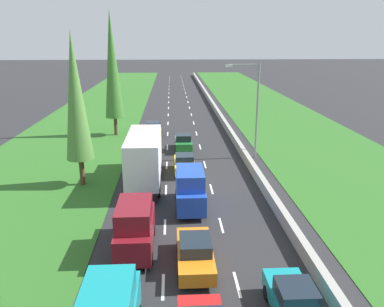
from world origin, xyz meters
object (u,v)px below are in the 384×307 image
white_box_truck_left_lane (145,157)px  teal_hatchback_right_lane (293,301)px  silver_hatchback_left_lane (151,142)px  green_hatchback_centre_lane (183,142)px  blue_van_centre_lane (190,189)px  poplar_tree_third (112,65)px  black_sedan_left_lane (153,129)px  maroon_van_left_lane (135,227)px  poplar_tree_second (76,98)px  street_light_mast (254,104)px  orange_sedan_centre_lane (195,253)px  yellow_hatchback_centre_lane (184,164)px

white_box_truck_left_lane → teal_hatchback_right_lane: white_box_truck_left_lane is taller
silver_hatchback_left_lane → green_hatchback_centre_lane: 3.39m
blue_van_centre_lane → poplar_tree_third: bearing=110.4°
silver_hatchback_left_lane → poplar_tree_third: bearing=124.4°
black_sedan_left_lane → green_hatchback_centre_lane: size_ratio=1.15×
white_box_truck_left_lane → blue_van_centre_lane: size_ratio=1.92×
white_box_truck_left_lane → poplar_tree_third: (-4.52, 16.05, 6.03)m
maroon_van_left_lane → blue_van_centre_lane: same height
black_sedan_left_lane → poplar_tree_second: (-4.83, -15.95, 6.11)m
silver_hatchback_left_lane → blue_van_centre_lane: bearing=-76.9°
teal_hatchback_right_lane → poplar_tree_third: poplar_tree_third is taller
teal_hatchback_right_lane → street_light_mast: (2.83, 22.39, 4.40)m
silver_hatchback_left_lane → black_sedan_left_lane: bearing=90.7°
maroon_van_left_lane → poplar_tree_third: (-4.62, 26.33, 6.81)m
green_hatchback_centre_lane → street_light_mast: street_light_mast is taller
orange_sedan_centre_lane → street_light_mast: 20.07m
silver_hatchback_left_lane → poplar_tree_second: 12.49m
poplar_tree_second → green_hatchback_centre_lane: bearing=48.8°
poplar_tree_second → yellow_hatchback_centre_lane: bearing=16.0°
black_sedan_left_lane → street_light_mast: street_light_mast is taller
yellow_hatchback_centre_lane → street_light_mast: size_ratio=0.43×
orange_sedan_centre_lane → black_sedan_left_lane: bearing=96.9°
yellow_hatchback_centre_lane → maroon_van_left_lane: bearing=-104.0°
street_light_mast → teal_hatchback_right_lane: bearing=-97.2°
black_sedan_left_lane → teal_hatchback_right_lane: 32.60m
black_sedan_left_lane → poplar_tree_third: 8.61m
white_box_truck_left_lane → street_light_mast: (9.88, 6.30, 3.05)m
maroon_van_left_lane → white_box_truck_left_lane: (-0.10, 10.28, 0.78)m
poplar_tree_second → poplar_tree_third: (0.43, 16.27, 1.28)m
blue_van_centre_lane → black_sedan_left_lane: bearing=99.4°
yellow_hatchback_centre_lane → poplar_tree_third: 17.55m
green_hatchback_centre_lane → black_sedan_left_lane: bearing=118.0°
yellow_hatchback_centre_lane → teal_hatchback_right_lane: size_ratio=1.00×
silver_hatchback_left_lane → green_hatchback_centre_lane: same height
yellow_hatchback_centre_lane → orange_sedan_centre_lane: bearing=-89.8°
yellow_hatchback_centre_lane → poplar_tree_third: bearing=118.9°
poplar_tree_second → black_sedan_left_lane: bearing=73.2°
teal_hatchback_right_lane → poplar_tree_second: size_ratio=0.33×
yellow_hatchback_centre_lane → poplar_tree_second: (-8.13, -2.33, 6.09)m
poplar_tree_second → orange_sedan_centre_lane: bearing=-55.5°
white_box_truck_left_lane → black_sedan_left_lane: (-0.12, 15.72, -1.37)m
silver_hatchback_left_lane → poplar_tree_second: (-4.90, -9.74, 6.09)m
green_hatchback_centre_lane → orange_sedan_centre_lane: bearing=-90.3°
blue_van_centre_lane → orange_sedan_centre_lane: bearing=-90.7°
maroon_van_left_lane → white_box_truck_left_lane: 10.31m
black_sedan_left_lane → poplar_tree_third: bearing=175.7°
maroon_van_left_lane → yellow_hatchback_centre_lane: bearing=76.0°
orange_sedan_centre_lane → green_hatchback_centre_lane: (0.10, 21.35, 0.02)m
maroon_van_left_lane → yellow_hatchback_centre_lane: 12.78m
green_hatchback_centre_lane → poplar_tree_third: size_ratio=0.27×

